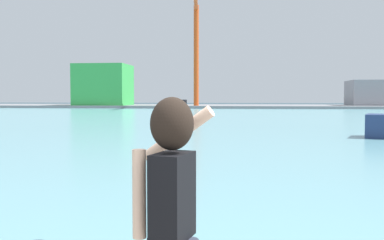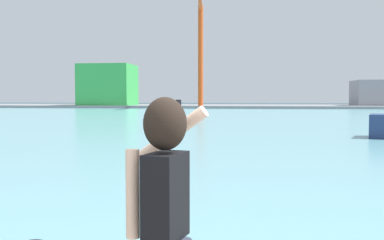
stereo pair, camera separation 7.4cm
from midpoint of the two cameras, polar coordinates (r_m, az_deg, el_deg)
The scene contains 6 objects.
ground_plane at distance 51.96m, azimuth 7.22°, elevation 0.45°, with size 220.00×220.00×0.00m, color #334751.
harbor_water at distance 53.95m, azimuth 7.21°, elevation 0.56°, with size 140.00×100.00×0.02m, color #6BA8B2.
far_shore_dock at distance 93.93m, azimuth 7.09°, elevation 1.76°, with size 140.00×20.00×0.52m, color gray.
person_photographer at distance 2.90m, azimuth -3.42°, elevation -10.46°, with size 0.53×0.57×1.74m.
warehouse_left at distance 94.78m, azimuth -11.38°, elevation 4.46°, with size 10.69×9.42×8.49m, color green.
port_crane at distance 86.11m, azimuth 0.51°, elevation 9.94°, with size 2.17×14.15×19.67m.
Camera 1 is at (-0.32, -1.91, 2.33)m, focal length 41.29 mm.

